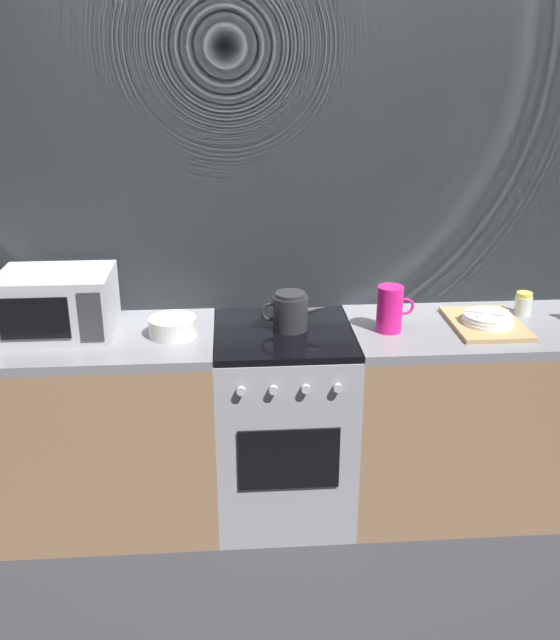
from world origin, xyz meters
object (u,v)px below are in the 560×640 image
Objects in this scene: microwave at (58,303)px; pitcher at (390,309)px; stove_unit at (283,423)px; dish_pile at (486,321)px; mixing_bowl at (173,327)px; spice_jar at (523,304)px; kettle at (291,311)px.

microwave reaches higher than pitcher.
stove_unit is 1.00m from dish_pile.
mixing_bowl is 1.58m from spice_jar.
microwave is at bearing 177.01° from pitcher.
pitcher is at bearing -6.70° from kettle.
kettle is 0.42m from pitcher.
dish_pile is (0.89, -0.01, 0.47)m from stove_unit.
pitcher reaches higher than kettle.
pitcher reaches higher than stove_unit.
microwave is at bearing 172.83° from mixing_bowl.
microwave is at bearing 178.61° from kettle.
microwave reaches higher than dish_pile.
stove_unit is at bearing -173.76° from spice_jar.
spice_jar is at bearing 2.19° from microwave.
spice_jar is (1.07, 0.10, -0.03)m from kettle.
stove_unit is 2.25× the size of dish_pile.
microwave reaches higher than stove_unit.
spice_jar is (2.05, 0.08, -0.08)m from microwave.
kettle reaches higher than stove_unit.
mixing_bowl is 0.50× the size of dish_pile.
stove_unit is at bearing 2.18° from mixing_bowl.
dish_pile is at bearing -2.17° from kettle.
mixing_bowl is (-0.47, -0.02, 0.49)m from stove_unit.
kettle is 1.42× the size of mixing_bowl.
dish_pile is (1.83, -0.06, -0.11)m from microwave.
microwave is 1.62× the size of kettle.
pitcher reaches higher than mixing_bowl.
kettle is 1.42× the size of pitcher.
pitcher is at bearing -0.80° from mixing_bowl.
spice_jar is at bearing 31.88° from dish_pile.
kettle is at bearing 30.73° from stove_unit.
pitcher is at bearing -177.76° from dish_pile.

